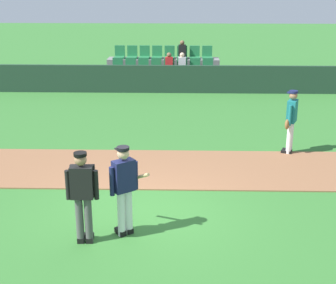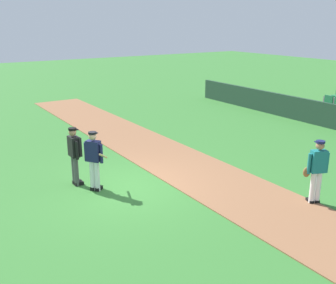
{
  "view_description": "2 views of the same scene",
  "coord_description": "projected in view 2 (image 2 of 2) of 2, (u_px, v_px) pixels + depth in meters",
  "views": [
    {
      "loc": [
        0.78,
        -9.27,
        4.74
      ],
      "look_at": [
        0.51,
        1.02,
        1.23
      ],
      "focal_mm": 53.71,
      "sensor_mm": 36.0,
      "label": 1
    },
    {
      "loc": [
        9.82,
        -4.88,
        4.71
      ],
      "look_at": [
        0.28,
        1.34,
        1.24
      ],
      "focal_mm": 42.7,
      "sensor_mm": 36.0,
      "label": 2
    }
  ],
  "objects": [
    {
      "name": "umpire_home_plate",
      "position": [
        75.0,
        153.0,
        11.68
      ],
      "size": [
        0.59,
        0.31,
        1.76
      ],
      "color": "#4C4C4C",
      "rests_on": "ground"
    },
    {
      "name": "batter_navy_jersey",
      "position": [
        94.0,
        159.0,
        11.28
      ],
      "size": [
        0.73,
        0.7,
        1.76
      ],
      "color": "white",
      "rests_on": "ground"
    },
    {
      "name": "runner_teal_jersey",
      "position": [
        317.0,
        170.0,
        10.46
      ],
      "size": [
        0.43,
        0.62,
        1.76
      ],
      "color": "white",
      "rests_on": "ground"
    },
    {
      "name": "ground_plane",
      "position": [
        125.0,
        187.0,
        11.79
      ],
      "size": [
        80.0,
        80.0,
        0.0
      ],
      "primitive_type": "plane",
      "color": "#33702D"
    },
    {
      "name": "infield_dirt_path",
      "position": [
        193.0,
        170.0,
        13.1
      ],
      "size": [
        28.0,
        2.63,
        0.03
      ],
      "primitive_type": "cube",
      "color": "brown",
      "rests_on": "ground"
    }
  ]
}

